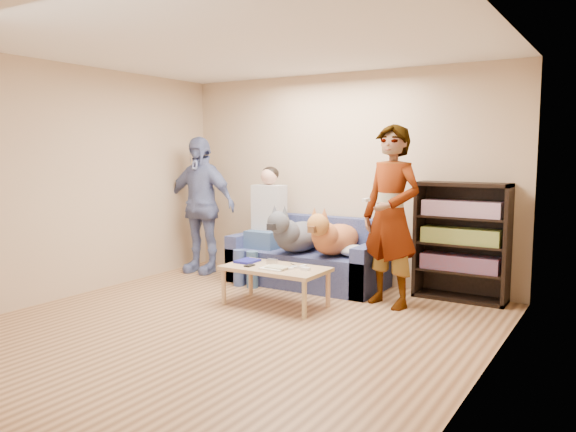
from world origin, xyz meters
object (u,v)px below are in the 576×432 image
Objects in this scene: person_seated at (265,220)px; person_standing_right at (391,216)px; camera_silver at (272,261)px; dog_tan at (333,237)px; person_standing_left at (200,205)px; sofa at (309,261)px; bookshelf at (462,239)px; coffee_table at (275,271)px; dog_gray at (296,235)px; notebook_blue at (247,261)px.

person_standing_right is at bearing -9.06° from person_seated.
dog_tan reaches higher than camera_silver.
camera_silver is (1.66, -0.76, -0.47)m from person_standing_left.
person_standing_left is at bearing -166.52° from person_standing_right.
sofa is 1.86m from bookshelf.
person_seated is at bearing 129.29° from coffee_table.
person_standing_left is (-2.81, 0.24, -0.04)m from person_standing_right.
dog_gray is at bearing 99.14° from camera_silver.
person_standing_left is 1.89m from camera_silver.
person_seated is at bearing 168.44° from dog_gray.
person_standing_right is 1.37m from camera_silver.
dog_tan is at bearing 65.75° from camera_silver.
coffee_table is (0.23, -0.82, -0.27)m from dog_gray.
sofa is 0.43m from dog_gray.
person_standing_left is 1.41× the size of bookshelf.
person_standing_right is 1.01× the size of sofa.
person_standing_right is 1.32m from dog_gray.
person_standing_left is at bearing -177.22° from person_seated.
person_standing_right is 1.64m from notebook_blue.
coffee_table is (0.76, -0.93, -0.40)m from person_seated.
sofa is (1.59, 0.18, -0.63)m from person_standing_left.
person_standing_right is 1.83m from person_seated.
camera_silver is (-1.15, -0.52, -0.51)m from person_standing_right.
dog_tan is 0.90× the size of bookshelf.
camera_silver is 0.09× the size of dog_gray.
sofa is at bearing 94.35° from camera_silver.
coffee_table is (-0.23, -0.89, -0.26)m from dog_tan.
dog_gray is at bearing -165.73° from bookshelf.
camera_silver is at bearing -80.86° from dog_gray.
notebook_blue is at bearing -139.16° from person_standing_right.
notebook_blue is 1.07m from dog_tan.
dog_gray is at bearing 77.80° from notebook_blue.
sofa is 1.63× the size of dog_tan.
notebook_blue is 0.24× the size of coffee_table.
person_standing_right is 1.30× the size of person_seated.
bookshelf is (1.80, 0.23, 0.40)m from sofa.
dog_gray is 1.08× the size of dog_tan.
camera_silver is at bearing -114.25° from dog_tan.
sofa is 1.29× the size of person_seated.
dog_gray is at bearing -100.08° from sofa.
bookshelf is at bearing 38.75° from coffee_table.
bookshelf is at bearing 31.71° from notebook_blue.
person_standing_right reaches higher than bookshelf.
dog_tan is (0.99, -0.04, -0.14)m from person_seated.
dog_gray reaches higher than camera_silver.
dog_gray is 0.90m from coffee_table.
notebook_blue is (-1.43, -0.59, -0.53)m from person_standing_right.
person_seated is 1.34× the size of coffee_table.
dog_gray is 1.90m from bookshelf.
person_standing_right reaches higher than camera_silver.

